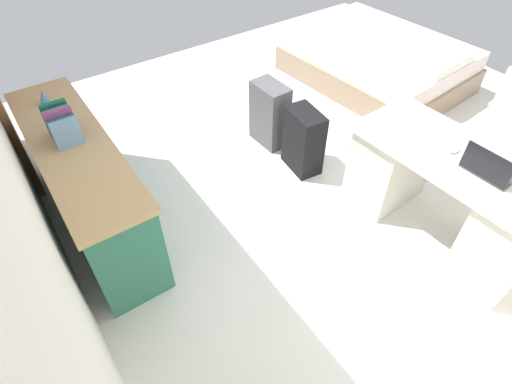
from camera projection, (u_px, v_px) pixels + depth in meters
name	position (u px, v px, depth m)	size (l,w,h in m)	color
ground_plane	(332.00, 167.00, 3.80)	(5.72, 5.72, 0.00)	silver
desk	(445.00, 194.00, 3.01)	(1.47, 0.73, 0.73)	silver
office_chair	(495.00, 140.00, 3.40)	(0.52, 0.52, 0.94)	black
credenza	(87.00, 185.00, 3.05)	(1.80, 0.48, 0.80)	#2D7056
bed	(378.00, 61.00, 4.74)	(2.01, 1.56, 0.58)	gray
suitcase_black	(303.00, 141.00, 3.61)	(0.36, 0.22, 0.58)	black
suitcase_spare_grey	(270.00, 114.00, 3.87)	(0.36, 0.22, 0.61)	#4C4C51
laptop	(489.00, 168.00, 2.61)	(0.32, 0.24, 0.21)	#333338
computer_mouse	(454.00, 149.00, 2.80)	(0.06, 0.10, 0.03)	white
book_row	(62.00, 125.00, 2.72)	(0.24, 0.17, 0.23)	#6B95BD
figurine_small	(44.00, 97.00, 3.07)	(0.08, 0.08, 0.11)	#4C7FBF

